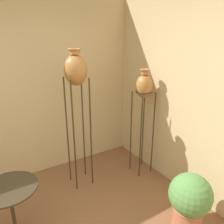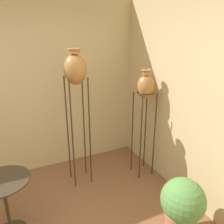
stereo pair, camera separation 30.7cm
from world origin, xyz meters
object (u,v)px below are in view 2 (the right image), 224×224
(vase_stand_medium, at_px, (145,91))
(potted_plant, at_px, (182,205))
(vase_stand_tall, at_px, (75,73))
(side_table, at_px, (4,195))

(vase_stand_medium, height_order, potted_plant, vase_stand_medium)
(vase_stand_tall, distance_m, vase_stand_medium, 1.02)
(vase_stand_tall, xyz_separation_m, vase_stand_medium, (0.95, -0.23, -0.28))
(vase_stand_medium, bearing_deg, vase_stand_tall, 166.14)
(side_table, bearing_deg, vase_stand_medium, 10.46)
(vase_stand_medium, relative_size, side_table, 2.38)
(vase_stand_medium, height_order, side_table, vase_stand_medium)
(potted_plant, bearing_deg, side_table, 154.38)
(side_table, height_order, potted_plant, side_table)
(vase_stand_tall, relative_size, potted_plant, 2.86)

